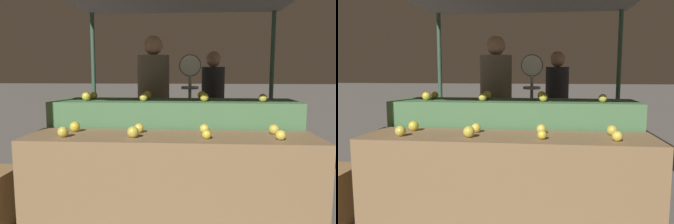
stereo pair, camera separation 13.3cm
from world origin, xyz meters
The scene contains 20 objects.
display_counter_front centered at (0.00, 0.00, 0.42)m, with size 2.32×0.55×0.84m, color olive.
display_counter_back centered at (0.00, 0.60, 0.53)m, with size 2.32×0.55×1.07m, color #4C7A4C.
apple_front_0 centered at (-0.83, -0.12, 0.88)m, with size 0.08×0.08×0.08m, color gold.
apple_front_1 centered at (-0.28, -0.10, 0.89)m, with size 0.09×0.09×0.09m, color gold.
apple_front_2 centered at (0.28, -0.11, 0.88)m, with size 0.07×0.07×0.07m, color gold.
apple_front_3 centered at (0.82, -0.12, 0.88)m, with size 0.08×0.08×0.08m, color yellow.
apple_front_4 centered at (-0.82, 0.11, 0.89)m, with size 0.09×0.09×0.09m, color gold.
apple_front_5 centered at (-0.27, 0.10, 0.88)m, with size 0.08×0.08×0.08m, color yellow.
apple_front_6 centered at (0.27, 0.11, 0.88)m, with size 0.08×0.08×0.08m, color yellow.
apple_front_7 centered at (0.83, 0.10, 0.88)m, with size 0.08×0.08×0.08m, color gold.
apple_back_0 centered at (-0.83, 0.50, 1.11)m, with size 0.08×0.08×0.08m, color gold.
apple_back_1 centered at (-0.28, 0.48, 1.11)m, with size 0.07×0.07×0.07m, color yellow.
apple_back_2 centered at (0.28, 0.49, 1.11)m, with size 0.08×0.08×0.08m, color gold.
apple_back_3 centered at (0.82, 0.49, 1.11)m, with size 0.08×0.08×0.08m, color gold.
apple_back_4 centered at (-0.83, 0.72, 1.10)m, with size 0.07×0.07×0.07m, color gold.
apple_back_5 centered at (-0.28, 0.71, 1.11)m, with size 0.08×0.08×0.08m, color yellow.
apple_back_6 centered at (0.27, 0.71, 1.11)m, with size 0.08×0.08×0.08m, color gold.
produce_scale centered at (0.15, 1.25, 1.10)m, with size 0.25×0.20×1.54m.
person_vendor_at_scale centered at (-0.30, 1.44, 1.02)m, with size 0.50×0.50×1.77m.
person_customer_left centered at (0.47, 2.06, 0.94)m, with size 0.37×0.37×1.61m.
Camera 1 is at (0.15, -2.55, 1.36)m, focal length 35.00 mm.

